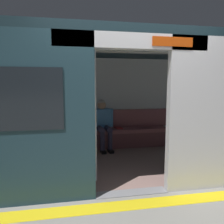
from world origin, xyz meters
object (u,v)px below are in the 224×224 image
(bench_seat, at_px, (106,134))
(person_seated, at_px, (103,121))
(train_car, at_px, (111,85))
(handbag, at_px, (84,126))
(book, at_px, (119,128))
(grab_pole_door, at_px, (95,114))

(bench_seat, xyz_separation_m, person_seated, (0.09, 0.05, 0.33))
(train_car, height_order, bench_seat, train_car)
(person_seated, xyz_separation_m, handbag, (0.44, -0.13, -0.14))
(book, distance_m, grab_pole_door, 2.12)
(person_seated, distance_m, handbag, 0.47)
(grab_pole_door, bearing_deg, handbag, -87.64)
(bench_seat, relative_size, person_seated, 2.63)
(grab_pole_door, bearing_deg, train_car, -116.59)
(bench_seat, relative_size, grab_pole_door, 1.44)
(book, bearing_deg, grab_pole_door, 58.84)
(person_seated, bearing_deg, handbag, -16.62)
(handbag, bearing_deg, grab_pole_door, 92.36)
(train_car, distance_m, handbag, 1.58)
(train_car, distance_m, book, 1.59)
(bench_seat, bearing_deg, train_car, 86.15)
(bench_seat, bearing_deg, book, -169.26)
(person_seated, height_order, grab_pole_door, grab_pole_door)
(bench_seat, bearing_deg, person_seated, 28.72)
(train_car, relative_size, book, 29.09)
(person_seated, distance_m, grab_pole_door, 1.85)
(handbag, bearing_deg, train_car, 112.01)
(train_car, bearing_deg, handbag, -67.99)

